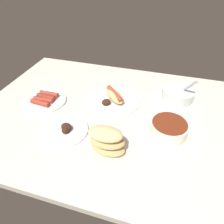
{
  "coord_description": "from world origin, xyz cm",
  "views": [
    {
      "loc": [
        22.68,
        -68.27,
        58.93
      ],
      "look_at": [
        3.71,
        -3.07,
        3.0
      ],
      "focal_mm": 31.74,
      "sensor_mm": 36.0,
      "label": 1
    }
  ],
  "objects_px": {
    "bowl_coleslaw": "(178,94)",
    "plate_grilled_meat": "(65,130)",
    "plate_hotdog_assembled": "(114,98)",
    "bread_stack": "(107,141)",
    "plate_sausages": "(45,100)",
    "bowl_chili": "(169,127)"
  },
  "relations": [
    {
      "from": "plate_sausages",
      "to": "plate_hotdog_assembled",
      "type": "bearing_deg",
      "value": 17.13
    },
    {
      "from": "bread_stack",
      "to": "bowl_chili",
      "type": "distance_m",
      "value": 0.27
    },
    {
      "from": "plate_hotdog_assembled",
      "to": "plate_sausages",
      "type": "xyz_separation_m",
      "value": [
        -0.33,
        -0.1,
        -0.01
      ]
    },
    {
      "from": "bowl_coleslaw",
      "to": "plate_sausages",
      "type": "height_order",
      "value": "bowl_coleslaw"
    },
    {
      "from": "plate_hotdog_assembled",
      "to": "bowl_chili",
      "type": "relative_size",
      "value": 1.64
    },
    {
      "from": "plate_hotdog_assembled",
      "to": "bread_stack",
      "type": "bearing_deg",
      "value": -78.99
    },
    {
      "from": "plate_sausages",
      "to": "plate_grilled_meat",
      "type": "height_order",
      "value": "plate_grilled_meat"
    },
    {
      "from": "bowl_chili",
      "to": "plate_hotdog_assembled",
      "type": "bearing_deg",
      "value": 151.15
    },
    {
      "from": "bowl_coleslaw",
      "to": "bread_stack",
      "type": "height_order",
      "value": "bowl_coleslaw"
    },
    {
      "from": "plate_hotdog_assembled",
      "to": "plate_sausages",
      "type": "height_order",
      "value": "plate_hotdog_assembled"
    },
    {
      "from": "bread_stack",
      "to": "plate_grilled_meat",
      "type": "bearing_deg",
      "value": 166.44
    },
    {
      "from": "bread_stack",
      "to": "plate_grilled_meat",
      "type": "distance_m",
      "value": 0.21
    },
    {
      "from": "bowl_chili",
      "to": "bowl_coleslaw",
      "type": "bearing_deg",
      "value": 83.8
    },
    {
      "from": "bowl_coleslaw",
      "to": "plate_sausages",
      "type": "relative_size",
      "value": 0.78
    },
    {
      "from": "plate_grilled_meat",
      "to": "bowl_coleslaw",
      "type": "bearing_deg",
      "value": 40.73
    },
    {
      "from": "bowl_coleslaw",
      "to": "plate_grilled_meat",
      "type": "distance_m",
      "value": 0.58
    },
    {
      "from": "bowl_coleslaw",
      "to": "plate_grilled_meat",
      "type": "bearing_deg",
      "value": -139.27
    },
    {
      "from": "bowl_coleslaw",
      "to": "plate_hotdog_assembled",
      "type": "height_order",
      "value": "bowl_coleslaw"
    },
    {
      "from": "bowl_chili",
      "to": "plate_grilled_meat",
      "type": "xyz_separation_m",
      "value": [
        -0.41,
        -0.11,
        -0.02
      ]
    },
    {
      "from": "bread_stack",
      "to": "plate_hotdog_assembled",
      "type": "bearing_deg",
      "value": 101.01
    },
    {
      "from": "bowl_chili",
      "to": "plate_grilled_meat",
      "type": "bearing_deg",
      "value": -164.64
    },
    {
      "from": "bowl_coleslaw",
      "to": "plate_hotdog_assembled",
      "type": "bearing_deg",
      "value": -159.02
    }
  ]
}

